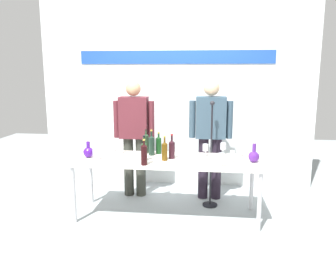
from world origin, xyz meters
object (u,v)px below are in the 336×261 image
object	(u,v)px
wine_bottle_2	(159,144)
wine_glass_right_3	(205,148)
wine_glass_left_1	(121,146)
microphone_stand	(211,172)
wine_bottle_3	(152,145)
presenter_left	(134,131)
presenter_right	(211,132)
wine_glass_right_4	(223,146)
display_table	(167,163)
wine_bottle_4	(165,150)
wine_glass_left_2	(112,145)
wine_bottle_0	(144,151)
wine_glass_right_2	(241,149)
wine_bottle_1	(146,143)
wine_glass_right_0	(232,154)
wine_bottle_5	(172,149)
wine_glass_left_0	(96,152)
decanter_blue_left	(88,152)
wine_bottle_6	(144,154)
wine_glass_right_1	(222,157)
decanter_blue_right	(254,156)

from	to	relation	value
wine_bottle_2	wine_glass_right_3	world-z (taller)	wine_bottle_2
wine_glass_left_1	microphone_stand	xyz separation A→B (m)	(1.17, 0.15, -0.36)
wine_bottle_3	microphone_stand	world-z (taller)	microphone_stand
presenter_left	presenter_right	xyz separation A→B (m)	(1.08, -0.00, 0.02)
wine_glass_right_3	wine_glass_right_4	size ratio (longest dim) A/B	1.01
wine_glass_left_1	display_table	bearing A→B (deg)	-19.74
wine_bottle_4	microphone_stand	size ratio (longest dim) A/B	0.21
wine_glass_left_2	wine_glass_right_4	world-z (taller)	wine_glass_right_4
wine_bottle_0	wine_bottle_4	distance (m)	0.24
wine_glass_right_2	wine_glass_right_4	bearing A→B (deg)	156.92
wine_bottle_3	wine_bottle_1	bearing A→B (deg)	131.13
presenter_right	wine_glass_right_0	distance (m)	0.80
wine_glass_left_1	wine_glass_right_3	xyz separation A→B (m)	(1.09, -0.05, 0.02)
presenter_left	presenter_right	bearing A→B (deg)	-0.00
wine_bottle_3	microphone_stand	distance (m)	0.89
wine_bottle_4	wine_glass_right_3	world-z (taller)	wine_bottle_4
wine_bottle_0	wine_bottle_5	size ratio (longest dim) A/B	1.01
display_table	wine_bottle_2	xyz separation A→B (m)	(-0.13, 0.24, 0.18)
wine_bottle_3	wine_glass_right_4	distance (m)	0.92
wine_glass_left_0	wine_glass_right_3	size ratio (longest dim) A/B	0.95
wine_bottle_2	wine_bottle_3	xyz separation A→B (m)	(-0.08, -0.08, 0.01)
wine_glass_left_2	microphone_stand	distance (m)	1.37
decanter_blue_left	presenter_left	distance (m)	0.82
wine_glass_left_2	wine_glass_right_2	world-z (taller)	wine_glass_left_2
microphone_stand	wine_glass_left_1	bearing A→B (deg)	-172.80
decanter_blue_left	presenter_right	bearing A→B (deg)	24.36
wine_bottle_6	wine_glass_left_1	bearing A→B (deg)	127.52
wine_bottle_5	wine_glass_right_3	distance (m)	0.44
decanter_blue_left	microphone_stand	xyz separation A→B (m)	(1.52, 0.41, -0.34)
display_table	wine_glass_right_1	distance (m)	0.73
display_table	decanter_blue_left	xyz separation A→B (m)	(-0.98, -0.04, 0.13)
wine_bottle_2	wine_glass_left_0	size ratio (longest dim) A/B	1.91
wine_glass_left_0	wine_glass_right_1	xyz separation A→B (m)	(1.49, -0.15, 0.01)
wine_bottle_2	wine_glass_left_1	xyz separation A→B (m)	(-0.49, -0.01, -0.03)
display_table	wine_glass_left_0	size ratio (longest dim) A/B	15.32
wine_bottle_3	wine_glass_right_3	world-z (taller)	wine_bottle_3
wine_glass_left_1	wine_glass_left_2	world-z (taller)	wine_glass_left_2
wine_bottle_0	wine_glass_right_1	bearing A→B (deg)	-10.77
decanter_blue_right	wine_bottle_4	xyz separation A→B (m)	(-1.06, -0.04, 0.05)
wine_bottle_1	wine_glass_left_2	world-z (taller)	wine_bottle_1
wine_bottle_2	microphone_stand	size ratio (longest dim) A/B	0.20
display_table	microphone_stand	size ratio (longest dim) A/B	1.60
wine_glass_right_3	wine_bottle_1	bearing A→B (deg)	173.63
wine_bottle_3	wine_glass_right_4	bearing A→B (deg)	7.65
wine_bottle_0	wine_bottle_1	world-z (taller)	wine_bottle_1
wine_bottle_6	microphone_stand	world-z (taller)	microphone_stand
wine_bottle_0	wine_bottle_2	distance (m)	0.38
wine_bottle_6	wine_glass_right_2	xyz separation A→B (m)	(1.14, 0.48, -0.04)
presenter_right	wine_bottle_0	distance (m)	1.12
wine_bottle_3	wine_bottle_6	bearing A→B (deg)	-91.84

